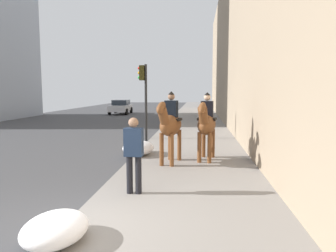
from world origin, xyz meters
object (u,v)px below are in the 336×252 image
(mounted_horse_near, at_px, (170,124))
(traffic_light_near_curb, at_px, (144,90))
(mounted_horse_far, at_px, (206,123))
(car_near_lane, at_px, (121,107))
(pedestrian_greeting, at_px, (134,150))

(mounted_horse_near, distance_m, traffic_light_near_curb, 5.60)
(mounted_horse_far, xyz_separation_m, car_near_lane, (22.13, 8.22, -0.58))
(mounted_horse_far, relative_size, pedestrian_greeting, 1.31)
(car_near_lane, bearing_deg, mounted_horse_near, 15.35)
(mounted_horse_near, height_order, traffic_light_near_curb, traffic_light_near_curb)
(traffic_light_near_curb, bearing_deg, mounted_horse_near, -161.96)
(pedestrian_greeting, bearing_deg, mounted_horse_near, -8.53)
(mounted_horse_far, height_order, car_near_lane, mounted_horse_far)
(mounted_horse_near, relative_size, pedestrian_greeting, 1.33)
(traffic_light_near_curb, bearing_deg, pedestrian_greeting, -171.98)
(mounted_horse_far, distance_m, car_near_lane, 23.61)
(mounted_horse_near, xyz_separation_m, traffic_light_near_curb, (5.22, 1.70, 1.08))
(pedestrian_greeting, distance_m, traffic_light_near_curb, 8.46)
(mounted_horse_near, height_order, pedestrian_greeting, mounted_horse_near)
(mounted_horse_near, relative_size, mounted_horse_far, 1.01)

